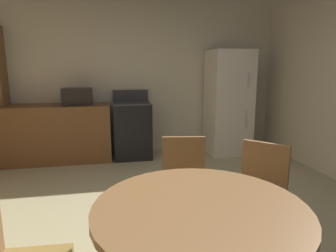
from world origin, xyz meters
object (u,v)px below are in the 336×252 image
oven_range (132,129)px  microwave (77,96)px  chair_northeast (259,190)px  chair_north (184,181)px  dining_table (199,234)px  refrigerator (228,103)px

oven_range → microwave: bearing=-179.8°
oven_range → microwave: microwave is taller
microwave → oven_range: bearing=0.2°
chair_northeast → chair_north: 0.62m
microwave → dining_table: size_ratio=0.39×
dining_table → chair_northeast: 0.96m
oven_range → microwave: 1.01m
oven_range → refrigerator: 1.70m
chair_northeast → chair_north: (-0.54, 0.29, 0.00)m
oven_range → chair_northeast: size_ratio=1.26×
oven_range → dining_table: oven_range is taller
microwave → chair_north: size_ratio=0.51×
chair_north → oven_range: bearing=-163.8°
oven_range → refrigerator: size_ratio=0.62×
refrigerator → chair_northeast: bearing=-107.2°
oven_range → chair_northeast: oven_range is taller
microwave → chair_northeast: microwave is taller
chair_northeast → refrigerator: bearing=-150.2°
oven_range → chair_northeast: 2.83m
refrigerator → chair_northeast: (-0.82, -2.65, -0.38)m
refrigerator → microwave: (-2.49, 0.05, 0.15)m
microwave → chair_north: (1.13, -2.41, -0.53)m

